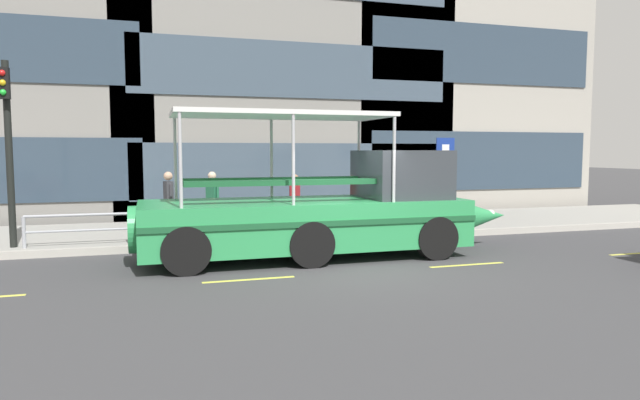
{
  "coord_description": "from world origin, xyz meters",
  "views": [
    {
      "loc": [
        -4.21,
        -11.15,
        2.49
      ],
      "look_at": [
        -0.26,
        1.75,
        1.3
      ],
      "focal_mm": 31.42,
      "sensor_mm": 36.0,
      "label": 1
    }
  ],
  "objects_px": {
    "parking_sign": "(445,167)",
    "pedestrian_near_bow": "(384,193)",
    "pedestrian_near_stern": "(169,197)",
    "traffic_light_pole": "(8,136)",
    "duck_tour_boat": "(328,211)",
    "pedestrian_mid_right": "(212,196)",
    "pedestrian_mid_left": "(295,196)"
  },
  "relations": [
    {
      "from": "traffic_light_pole",
      "to": "pedestrian_mid_right",
      "type": "distance_m",
      "value": 5.28
    },
    {
      "from": "pedestrian_mid_right",
      "to": "pedestrian_near_stern",
      "type": "height_order",
      "value": "pedestrian_near_stern"
    },
    {
      "from": "traffic_light_pole",
      "to": "parking_sign",
      "type": "relative_size",
      "value": 1.64
    },
    {
      "from": "traffic_light_pole",
      "to": "pedestrian_near_bow",
      "type": "xyz_separation_m",
      "value": [
        9.84,
        0.49,
        -1.59
      ]
    },
    {
      "from": "parking_sign",
      "to": "pedestrian_near_stern",
      "type": "height_order",
      "value": "parking_sign"
    },
    {
      "from": "duck_tour_boat",
      "to": "pedestrian_mid_left",
      "type": "distance_m",
      "value": 3.5
    },
    {
      "from": "traffic_light_pole",
      "to": "pedestrian_near_stern",
      "type": "distance_m",
      "value": 4.08
    },
    {
      "from": "traffic_light_pole",
      "to": "pedestrian_mid_left",
      "type": "bearing_deg",
      "value": 9.16
    },
    {
      "from": "pedestrian_near_bow",
      "to": "pedestrian_mid_right",
      "type": "bearing_deg",
      "value": 171.44
    },
    {
      "from": "pedestrian_near_bow",
      "to": "pedestrian_mid_right",
      "type": "height_order",
      "value": "pedestrian_near_bow"
    },
    {
      "from": "parking_sign",
      "to": "duck_tour_boat",
      "type": "distance_m",
      "value": 5.33
    },
    {
      "from": "pedestrian_near_bow",
      "to": "duck_tour_boat",
      "type": "bearing_deg",
      "value": -133.49
    },
    {
      "from": "traffic_light_pole",
      "to": "pedestrian_near_bow",
      "type": "relative_size",
      "value": 2.49
    },
    {
      "from": "parking_sign",
      "to": "pedestrian_near_bow",
      "type": "xyz_separation_m",
      "value": [
        -1.88,
        0.2,
        -0.76
      ]
    },
    {
      "from": "pedestrian_near_bow",
      "to": "pedestrian_mid_right",
      "type": "xyz_separation_m",
      "value": [
        -4.98,
        0.75,
        -0.03
      ]
    },
    {
      "from": "traffic_light_pole",
      "to": "duck_tour_boat",
      "type": "xyz_separation_m",
      "value": [
        7.17,
        -2.33,
        -1.78
      ]
    },
    {
      "from": "duck_tour_boat",
      "to": "pedestrian_mid_right",
      "type": "relative_size",
      "value": 5.41
    },
    {
      "from": "pedestrian_mid_left",
      "to": "duck_tour_boat",
      "type": "bearing_deg",
      "value": -91.54
    },
    {
      "from": "parking_sign",
      "to": "pedestrian_near_bow",
      "type": "relative_size",
      "value": 1.52
    },
    {
      "from": "pedestrian_near_bow",
      "to": "pedestrian_mid_left",
      "type": "relative_size",
      "value": 1.09
    },
    {
      "from": "pedestrian_near_bow",
      "to": "pedestrian_near_stern",
      "type": "bearing_deg",
      "value": 176.56
    },
    {
      "from": "traffic_light_pole",
      "to": "parking_sign",
      "type": "distance_m",
      "value": 11.75
    },
    {
      "from": "pedestrian_mid_left",
      "to": "traffic_light_pole",
      "type": "bearing_deg",
      "value": -170.84
    },
    {
      "from": "duck_tour_boat",
      "to": "pedestrian_near_bow",
      "type": "distance_m",
      "value": 3.89
    },
    {
      "from": "traffic_light_pole",
      "to": "parking_sign",
      "type": "height_order",
      "value": "traffic_light_pole"
    },
    {
      "from": "traffic_light_pole",
      "to": "duck_tour_boat",
      "type": "bearing_deg",
      "value": -17.98
    },
    {
      "from": "traffic_light_pole",
      "to": "pedestrian_near_stern",
      "type": "bearing_deg",
      "value": 13.28
    },
    {
      "from": "traffic_light_pole",
      "to": "pedestrian_near_bow",
      "type": "bearing_deg",
      "value": 2.84
    },
    {
      "from": "parking_sign",
      "to": "pedestrian_mid_right",
      "type": "relative_size",
      "value": 1.57
    },
    {
      "from": "parking_sign",
      "to": "traffic_light_pole",
      "type": "bearing_deg",
      "value": -178.57
    },
    {
      "from": "duck_tour_boat",
      "to": "pedestrian_near_stern",
      "type": "distance_m",
      "value": 4.75
    },
    {
      "from": "pedestrian_near_stern",
      "to": "pedestrian_mid_right",
      "type": "bearing_deg",
      "value": 17.25
    }
  ]
}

